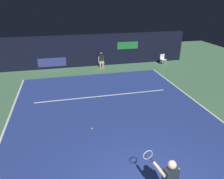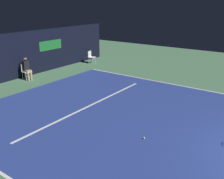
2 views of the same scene
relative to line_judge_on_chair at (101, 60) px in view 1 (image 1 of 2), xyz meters
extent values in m
plane|color=#4C7A56|center=(-0.96, -7.56, -0.69)|extent=(32.05, 32.05, 0.00)
cube|color=navy|center=(-0.96, -7.56, -0.68)|extent=(9.92, 12.03, 0.01)
cube|color=white|center=(3.95, -7.56, -0.67)|extent=(0.10, 12.03, 0.01)
cube|color=white|center=(-5.87, -7.56, -0.67)|extent=(0.10, 12.03, 0.01)
cube|color=white|center=(-0.96, -5.46, -0.67)|extent=(7.74, 0.10, 0.01)
cube|color=black|center=(-0.96, 0.75, 0.61)|extent=(16.79, 0.30, 2.60)
cube|color=navy|center=(-3.90, 0.59, -0.14)|extent=(2.20, 0.04, 0.70)
cube|color=#1E6B2D|center=(2.40, 0.59, 0.91)|extent=(1.80, 0.04, 0.60)
cube|color=#1E232D|center=(-0.72, -13.11, 0.51)|extent=(0.39, 0.27, 0.56)
sphere|color=beige|center=(-0.72, -13.11, 0.93)|extent=(0.22, 0.22, 0.22)
cylinder|color=beige|center=(-0.94, -12.92, 0.66)|extent=(0.16, 0.51, 0.09)
cylinder|color=beige|center=(-0.50, -13.06, 0.43)|extent=(0.09, 0.09, 0.56)
cylinder|color=black|center=(-0.98, -12.62, 0.66)|extent=(0.07, 0.30, 0.03)
torus|color=#B2B2B7|center=(-1.02, -12.35, 0.66)|extent=(0.30, 0.06, 0.30)
cube|color=white|center=(0.00, 0.01, -0.23)|extent=(0.46, 0.43, 0.04)
cube|color=white|center=(0.01, 0.21, 0.00)|extent=(0.42, 0.05, 0.42)
cylinder|color=#B2B2B7|center=(-0.20, -0.14, -0.46)|extent=(0.03, 0.03, 0.46)
cylinder|color=#B2B2B7|center=(0.18, -0.17, -0.46)|extent=(0.03, 0.03, 0.46)
cylinder|color=#B2B2B7|center=(-0.18, 0.20, -0.46)|extent=(0.03, 0.03, 0.46)
cylinder|color=#B2B2B7|center=(0.20, 0.17, -0.46)|extent=(0.03, 0.03, 0.46)
cube|color=tan|center=(0.00, -0.07, -0.19)|extent=(0.34, 0.42, 0.14)
cylinder|color=tan|center=(-0.10, -0.24, -0.46)|extent=(0.11, 0.11, 0.46)
cylinder|color=tan|center=(0.08, -0.25, -0.46)|extent=(0.11, 0.11, 0.46)
cube|color=black|center=(0.00, 0.05, 0.14)|extent=(0.35, 0.24, 0.52)
sphere|color=#8C6647|center=(0.00, 0.05, 0.52)|extent=(0.20, 0.20, 0.20)
cylinder|color=#141933|center=(0.00, 0.05, 0.61)|extent=(0.19, 0.19, 0.04)
cube|color=white|center=(5.31, -0.39, -0.25)|extent=(0.50, 0.47, 0.04)
cube|color=white|center=(5.27, -0.20, -0.02)|extent=(0.42, 0.10, 0.42)
cylinder|color=#B2B2B7|center=(5.16, -0.59, -0.47)|extent=(0.03, 0.03, 0.44)
cylinder|color=#B2B2B7|center=(5.52, -0.53, -0.47)|extent=(0.03, 0.03, 0.44)
cylinder|color=#B2B2B7|center=(5.09, -0.26, -0.47)|extent=(0.03, 0.03, 0.44)
cylinder|color=#B2B2B7|center=(5.46, -0.19, -0.47)|extent=(0.03, 0.03, 0.44)
sphere|color=#CCE033|center=(-2.11, -8.73, -0.64)|extent=(0.07, 0.07, 0.07)
camera|label=1|loc=(-3.11, -16.78, 4.73)|focal=34.64mm
camera|label=2|loc=(-8.84, -12.26, 3.60)|focal=41.84mm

